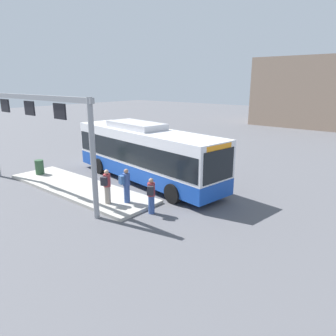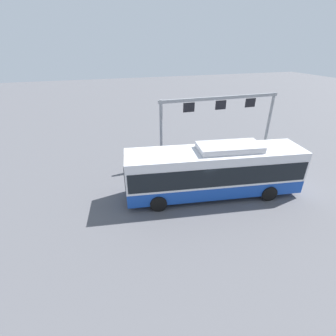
# 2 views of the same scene
# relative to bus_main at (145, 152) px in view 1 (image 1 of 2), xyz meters

# --- Properties ---
(ground_plane) EXTENTS (120.00, 120.00, 0.00)m
(ground_plane) POSITION_rel_bus_main_xyz_m (0.01, -0.00, -1.81)
(ground_plane) COLOR #56565B
(platform_curb) EXTENTS (10.00, 2.80, 0.16)m
(platform_curb) POSITION_rel_bus_main_xyz_m (-1.86, -3.45, -1.73)
(platform_curb) COLOR #B2ADA3
(platform_curb) RESTS_ON ground
(bus_main) EXTENTS (11.22, 4.08, 3.46)m
(bus_main) POSITION_rel_bus_main_xyz_m (0.00, 0.00, 0.00)
(bus_main) COLOR #1947AD
(bus_main) RESTS_ON ground
(person_boarding) EXTENTS (0.55, 0.60, 1.67)m
(person_boarding) POSITION_rel_bus_main_xyz_m (3.52, -3.33, -0.92)
(person_boarding) COLOR #334C8C
(person_boarding) RESTS_ON ground
(person_waiting_near) EXTENTS (0.47, 0.59, 1.67)m
(person_waiting_near) POSITION_rel_bus_main_xyz_m (1.35, -4.05, -0.76)
(person_waiting_near) COLOR gray
(person_waiting_near) RESTS_ON platform_curb
(person_waiting_mid) EXTENTS (0.43, 0.58, 1.67)m
(person_waiting_mid) POSITION_rel_bus_main_xyz_m (1.94, -3.37, -0.76)
(person_waiting_mid) COLOR #334C8C
(person_waiting_mid) RESTS_ON platform_curb
(platform_sign_gantry) EXTENTS (10.21, 0.24, 5.20)m
(platform_sign_gantry) POSITION_rel_bus_main_xyz_m (-2.93, -5.18, 1.99)
(platform_sign_gantry) COLOR gray
(platform_sign_gantry) RESTS_ON ground
(trash_bin) EXTENTS (0.52, 0.52, 0.90)m
(trash_bin) POSITION_rel_bus_main_xyz_m (-5.76, -3.55, -1.20)
(trash_bin) COLOR #2D5133
(trash_bin) RESTS_ON platform_curb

